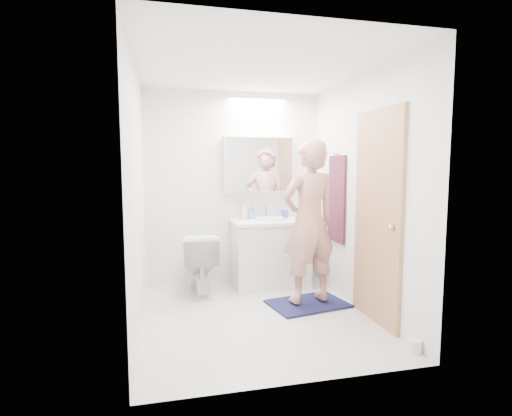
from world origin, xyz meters
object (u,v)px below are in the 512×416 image
object	(u,v)px
medicine_cabinet	(259,164)
toilet_paper_roll	(415,346)
toilet	(200,263)
toothbrush_cup	(285,214)
soap_bottle_a	(244,210)
person	(309,222)
vanity_cabinet	(270,254)
soap_bottle_b	(251,212)

from	to	relation	value
medicine_cabinet	toilet_paper_roll	distance (m)	2.74
toilet	toothbrush_cup	world-z (taller)	toothbrush_cup
toothbrush_cup	toilet	bearing A→B (deg)	-166.11
toilet_paper_roll	soap_bottle_a	bearing A→B (deg)	113.93
soap_bottle_a	toothbrush_cup	world-z (taller)	soap_bottle_a
person	toothbrush_cup	bearing A→B (deg)	-102.34
person	soap_bottle_a	distance (m)	1.05
person	toothbrush_cup	size ratio (longest dim) A/B	16.11
toilet	soap_bottle_a	size ratio (longest dim) A/B	3.29
vanity_cabinet	toilet_paper_roll	size ratio (longest dim) A/B	8.18
medicine_cabinet	soap_bottle_a	distance (m)	0.61
soap_bottle_b	toilet_paper_roll	world-z (taller)	soap_bottle_b
vanity_cabinet	toothbrush_cup	world-z (taller)	toothbrush_cup
person	soap_bottle_a	xyz separation A→B (m)	(-0.50, 0.92, 0.03)
medicine_cabinet	toilet	world-z (taller)	medicine_cabinet
toilet	person	distance (m)	1.38
toothbrush_cup	medicine_cabinet	bearing A→B (deg)	171.43
soap_bottle_b	toilet	bearing A→B (deg)	-156.56
soap_bottle_a	soap_bottle_b	xyz separation A→B (m)	(0.10, 0.03, -0.02)
person	soap_bottle_a	size ratio (longest dim) A/B	7.76
medicine_cabinet	soap_bottle_a	xyz separation A→B (m)	(-0.19, -0.06, -0.57)
toilet	soap_bottle_b	distance (m)	0.92
toilet	toilet_paper_roll	world-z (taller)	toilet
toilet	soap_bottle_a	bearing A→B (deg)	-154.91
vanity_cabinet	soap_bottle_a	xyz separation A→B (m)	(-0.29, 0.15, 0.54)
medicine_cabinet	person	size ratio (longest dim) A/B	0.52
person	toilet	bearing A→B (deg)	-41.97
medicine_cabinet	soap_bottle_b	distance (m)	0.60
soap_bottle_b	toothbrush_cup	xyz separation A→B (m)	(0.43, -0.02, -0.04)
person	toilet_paper_roll	bearing A→B (deg)	99.46
toilet	soap_bottle_a	world-z (taller)	soap_bottle_a
vanity_cabinet	soap_bottle_a	size ratio (longest dim) A/B	4.10
toilet_paper_roll	soap_bottle_b	bearing A→B (deg)	111.49
person	soap_bottle_a	bearing A→B (deg)	-72.27
medicine_cabinet	soap_bottle_b	xyz separation A→B (m)	(-0.10, -0.03, -0.59)
toothbrush_cup	toilet_paper_roll	size ratio (longest dim) A/B	0.96
medicine_cabinet	soap_bottle_b	bearing A→B (deg)	-163.25
toilet	soap_bottle_b	size ratio (longest dim) A/B	4.16
soap_bottle_a	soap_bottle_b	world-z (taller)	soap_bottle_a
toilet	soap_bottle_b	bearing A→B (deg)	-155.83
medicine_cabinet	soap_bottle_b	size ratio (longest dim) A/B	5.08
soap_bottle_a	toothbrush_cup	distance (m)	0.53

